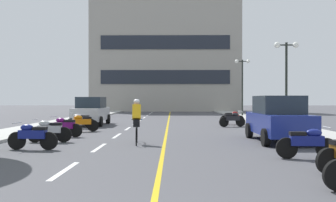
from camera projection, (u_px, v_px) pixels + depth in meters
ground_plane at (164, 125)px, 23.45m from camera, size 140.00×140.00×0.00m
curb_left at (68, 121)px, 26.54m from camera, size 2.40×72.00×0.12m
curb_right at (263, 121)px, 26.36m from camera, size 2.40×72.00×0.12m
lane_dash_1 at (65, 171)px, 8.48m from camera, size 0.14×2.20×0.01m
lane_dash_2 at (99, 148)px, 12.48m from camera, size 0.14×2.20×0.01m
lane_dash_3 at (117, 136)px, 16.48m from camera, size 0.14×2.20×0.01m
lane_dash_4 at (128, 129)px, 20.48m from camera, size 0.14×2.20×0.01m
lane_dash_5 at (135, 124)px, 24.48m from camera, size 0.14×2.20×0.01m
lane_dash_6 at (140, 120)px, 28.48m from camera, size 0.14×2.20×0.01m
lane_dash_7 at (144, 118)px, 32.48m from camera, size 0.14×2.20×0.01m
lane_dash_8 at (147, 116)px, 36.48m from camera, size 0.14×2.20×0.01m
lane_dash_9 at (150, 114)px, 40.48m from camera, size 0.14×2.20×0.01m
lane_dash_10 at (152, 113)px, 44.48m from camera, size 0.14×2.20×0.01m
lane_dash_11 at (154, 111)px, 48.47m from camera, size 0.14×2.20×0.01m
centre_line_yellow at (168, 122)px, 26.45m from camera, size 0.12×66.00×0.01m
office_building at (166, 57)px, 50.55m from camera, size 20.34×6.40×15.30m
street_lamp_mid at (286, 64)px, 21.37m from camera, size 1.46×0.36×4.97m
street_lamp_far at (242, 75)px, 34.49m from camera, size 1.46×0.36×5.37m
parked_car_near at (278, 119)px, 14.20m from camera, size 1.94×4.21×1.82m
parked_car_mid at (91, 111)px, 23.22m from camera, size 1.96×4.22×1.82m
motorcycle_3 at (307, 142)px, 10.12m from camera, size 1.70×0.60×0.92m
motorcycle_4 at (32, 136)px, 11.94m from camera, size 1.70×0.60×0.92m
motorcycle_5 at (49, 130)px, 13.97m from camera, size 1.70×0.60×0.92m
motorcycle_6 at (64, 126)px, 16.02m from camera, size 1.68×0.67×0.92m
motorcycle_7 at (82, 123)px, 18.49m from camera, size 1.64×0.78×0.92m
motorcycle_8 at (81, 121)px, 20.23m from camera, size 1.70×0.60×0.92m
motorcycle_9 at (232, 119)px, 21.82m from camera, size 1.66×0.74×0.92m
motorcycle_10 at (232, 117)px, 23.80m from camera, size 1.68×0.67×0.92m
cyclist_rider at (137, 120)px, 13.60m from camera, size 0.42×1.77×1.71m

